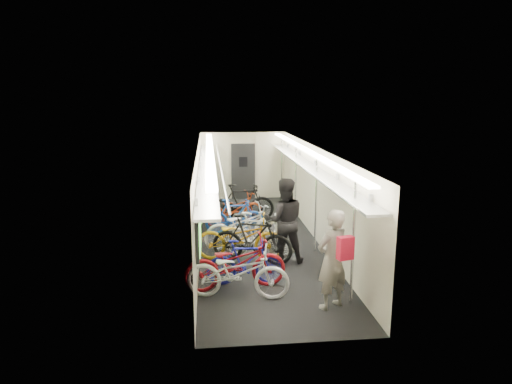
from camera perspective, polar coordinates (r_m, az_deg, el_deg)
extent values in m
plane|color=black|center=(11.85, 0.29, -6.11)|extent=(10.00, 10.00, 0.00)
plane|color=white|center=(11.33, 0.30, 5.50)|extent=(10.00, 10.00, 0.00)
plane|color=beige|center=(11.47, -7.18, -0.60)|extent=(0.00, 10.00, 10.00)
plane|color=beige|center=(11.79, 7.56, -0.26)|extent=(0.00, 10.00, 10.00)
plane|color=beige|center=(16.43, -1.63, 3.32)|extent=(3.00, 0.00, 3.00)
plane|color=beige|center=(6.79, 5.02, -9.53)|extent=(3.00, 0.00, 3.00)
cube|color=black|center=(8.36, -7.29, -5.04)|extent=(0.06, 1.10, 0.80)
cube|color=#92B34E|center=(8.35, -7.01, -5.03)|extent=(0.02, 0.96, 0.66)
cube|color=black|center=(10.48, -7.06, -1.52)|extent=(0.06, 1.10, 0.80)
cube|color=#92B34E|center=(10.48, -6.84, -1.51)|extent=(0.02, 0.96, 0.66)
cube|color=black|center=(12.63, -6.91, 0.81)|extent=(0.06, 1.10, 0.80)
cube|color=#92B34E|center=(12.63, -6.73, 0.82)|extent=(0.02, 0.96, 0.66)
cube|color=black|center=(14.79, -6.80, 2.46)|extent=(0.06, 1.10, 0.80)
cube|color=#92B34E|center=(14.79, -6.65, 2.46)|extent=(0.02, 0.96, 0.66)
cube|color=yellow|center=(9.40, -7.11, -2.78)|extent=(0.02, 0.22, 0.30)
cube|color=yellow|center=(11.54, -6.94, 0.00)|extent=(0.02, 0.22, 0.30)
cube|color=yellow|center=(13.70, -6.82, 1.91)|extent=(0.02, 0.22, 0.30)
cube|color=black|center=(16.40, -1.61, 2.59)|extent=(0.85, 0.08, 2.00)
cube|color=#999BA0|center=(11.33, -6.16, 2.98)|extent=(0.40, 9.70, 0.05)
cube|color=#999BA0|center=(11.61, 6.60, 3.19)|extent=(0.40, 9.70, 0.05)
cylinder|color=silver|center=(11.32, -4.50, 3.52)|extent=(0.04, 9.70, 0.04)
cylinder|color=silver|center=(11.52, 5.01, 3.66)|extent=(0.04, 9.70, 0.04)
cube|color=white|center=(11.27, -5.80, 5.10)|extent=(0.18, 9.60, 0.04)
cube|color=white|center=(11.53, 6.26, 5.25)|extent=(0.18, 9.60, 0.04)
cylinder|color=silver|center=(8.19, 12.07, -5.94)|extent=(0.05, 0.05, 2.38)
cylinder|color=silver|center=(10.78, 7.50, -1.42)|extent=(0.05, 0.05, 2.38)
cylinder|color=silver|center=(13.17, 4.99, 1.10)|extent=(0.05, 0.05, 2.38)
cylinder|color=silver|center=(15.59, 3.24, 2.83)|extent=(0.05, 0.05, 2.38)
imported|color=silver|center=(8.50, -2.30, -10.00)|extent=(2.00, 1.02, 1.00)
imported|color=#1D22AF|center=(9.07, -1.30, -8.78)|extent=(1.58, 0.54, 0.93)
imported|color=maroon|center=(8.87, -2.57, -8.91)|extent=(2.05, 0.94, 1.04)
imported|color=black|center=(10.16, -0.53, -5.93)|extent=(1.91, 1.13, 1.11)
imported|color=orange|center=(10.37, -2.01, -5.72)|extent=(2.09, 0.97, 1.06)
imported|color=white|center=(10.54, 0.28, -5.38)|extent=(1.85, 0.96, 1.07)
imported|color=silver|center=(11.26, -1.71, -4.29)|extent=(2.12, 1.38, 1.05)
imported|color=#1B4AA6|center=(12.34, -2.66, -3.05)|extent=(1.61, 0.49, 0.96)
imported|color=#9E3011|center=(13.14, -2.71, -2.14)|extent=(1.91, 1.27, 0.95)
imported|color=black|center=(13.39, -1.76, -1.39)|extent=(1.98, 0.75, 1.16)
imported|color=gray|center=(8.11, 9.49, -8.30)|extent=(0.78, 0.69, 1.79)
imported|color=black|center=(10.16, 3.51, -3.58)|extent=(0.94, 0.73, 1.92)
cube|color=red|center=(7.52, 11.10, -6.88)|extent=(0.29, 0.21, 0.38)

